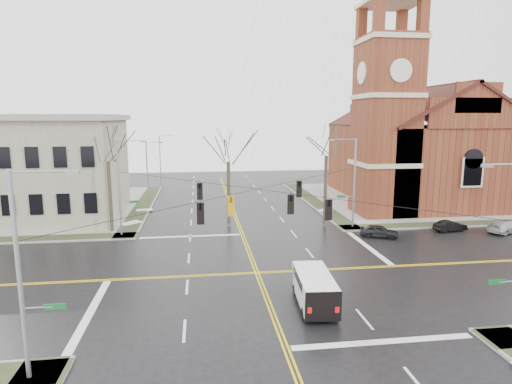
{
  "coord_description": "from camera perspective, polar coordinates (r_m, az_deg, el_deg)",
  "views": [
    {
      "loc": [
        -4.05,
        -29.42,
        11.18
      ],
      "look_at": [
        0.74,
        6.0,
        4.94
      ],
      "focal_mm": 30.0,
      "sensor_mm": 36.0,
      "label": 1
    }
  ],
  "objects": [
    {
      "name": "streetlight_north_b",
      "position": [
        78.0,
        -12.56,
        4.73
      ],
      "size": [
        2.3,
        0.2,
        8.0
      ],
      "color": "gray",
      "rests_on": "ground"
    },
    {
      "name": "signal_pole_nw",
      "position": [
        42.03,
        -17.57,
        0.91
      ],
      "size": [
        2.75,
        0.22,
        9.0
      ],
      "color": "gray",
      "rests_on": "ground"
    },
    {
      "name": "tree_nw_far",
      "position": [
        43.37,
        -19.16,
        4.49
      ],
      "size": [
        4.0,
        4.0,
        10.35
      ],
      "color": "#31291F",
      "rests_on": "ground"
    },
    {
      "name": "parked_car_a",
      "position": [
        42.15,
        16.08,
        -5.04
      ],
      "size": [
        3.77,
        2.74,
        1.19
      ],
      "primitive_type": "imported",
      "rotation": [
        0.0,
        0.0,
        1.14
      ],
      "color": "black",
      "rests_on": "ground"
    },
    {
      "name": "signal_pole_sw",
      "position": [
        20.32,
        -28.62,
        -9.2
      ],
      "size": [
        2.75,
        0.22,
        9.0
      ],
      "color": "gray",
      "rests_on": "ground"
    },
    {
      "name": "signal_pole_ne",
      "position": [
        44.16,
        12.76,
        1.55
      ],
      "size": [
        2.75,
        0.22,
        9.0
      ],
      "color": "gray",
      "rests_on": "ground"
    },
    {
      "name": "streetlight_north_a",
      "position": [
        58.19,
        -14.18,
        2.98
      ],
      "size": [
        2.3,
        0.2,
        8.0
      ],
      "color": "gray",
      "rests_on": "ground"
    },
    {
      "name": "sidewalks",
      "position": [
        31.71,
        0.13,
        -10.59
      ],
      "size": [
        80.0,
        80.0,
        0.17
      ],
      "color": "gray",
      "rests_on": "ground"
    },
    {
      "name": "tree_ne",
      "position": [
        44.35,
        9.38,
        5.41
      ],
      "size": [
        4.0,
        4.0,
        10.78
      ],
      "color": "#31291F",
      "rests_on": "ground"
    },
    {
      "name": "tree_nw_near",
      "position": [
        43.82,
        -3.72,
        4.59
      ],
      "size": [
        4.0,
        4.0,
        9.83
      ],
      "color": "#31291F",
      "rests_on": "ground"
    },
    {
      "name": "traffic_signals",
      "position": [
        29.6,
        0.31,
        -1.26
      ],
      "size": [
        8.21,
        8.26,
        1.3
      ],
      "color": "black",
      "rests_on": "ground"
    },
    {
      "name": "road_markings",
      "position": [
        31.73,
        0.13,
        -10.71
      ],
      "size": [
        100.0,
        100.0,
        0.01
      ],
      "color": "gold",
      "rests_on": "ground"
    },
    {
      "name": "ground",
      "position": [
        31.74,
        0.13,
        -10.72
      ],
      "size": [
        120.0,
        120.0,
        0.0
      ],
      "primitive_type": "plane",
      "color": "black",
      "rests_on": "ground"
    },
    {
      "name": "parked_car_c",
      "position": [
        48.84,
        30.36,
        -3.95
      ],
      "size": [
        4.72,
        3.25,
        1.27
      ],
      "primitive_type": "imported",
      "rotation": [
        0.0,
        0.0,
        1.94
      ],
      "color": "#B4B5B7",
      "rests_on": "ground"
    },
    {
      "name": "civic_building_a",
      "position": [
        52.89,
        -27.51,
        2.62
      ],
      "size": [
        18.0,
        14.0,
        11.0
      ],
      "primitive_type": "cube",
      "color": "gray",
      "rests_on": "ground"
    },
    {
      "name": "cargo_van",
      "position": [
        26.56,
        7.7,
        -12.34
      ],
      "size": [
        2.41,
        5.32,
        1.97
      ],
      "rotation": [
        0.0,
        0.0,
        -0.08
      ],
      "color": "white",
      "rests_on": "ground"
    },
    {
      "name": "church",
      "position": [
        61.45,
        20.42,
        6.72
      ],
      "size": [
        24.28,
        27.48,
        27.5
      ],
      "color": "maroon",
      "rests_on": "ground"
    },
    {
      "name": "parked_car_b",
      "position": [
        46.79,
        24.48,
        -4.14
      ],
      "size": [
        3.44,
        1.65,
        1.09
      ],
      "primitive_type": "imported",
      "rotation": [
        0.0,
        0.0,
        1.73
      ],
      "color": "black",
      "rests_on": "ground"
    },
    {
      "name": "span_wires",
      "position": [
        30.12,
        0.14,
        0.39
      ],
      "size": [
        23.02,
        23.02,
        0.03
      ],
      "color": "black",
      "rests_on": "ground"
    }
  ]
}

